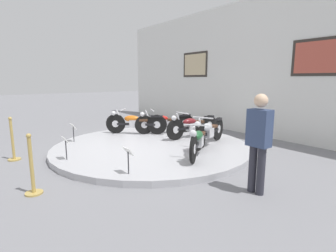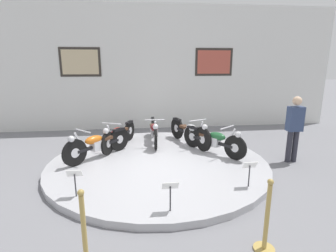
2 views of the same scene
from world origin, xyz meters
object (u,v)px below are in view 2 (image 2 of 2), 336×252
motorcycle_silver (190,131)px  info_placard_front_right (250,168)px  motorcycle_green (214,140)px  stanchion_post_right_of_entry (266,227)px  motorcycle_maroon (154,130)px  motorcycle_red (119,134)px  stanchion_post_left_of_entry (85,241)px  visitor_standing (294,126)px  info_placard_front_left (75,177)px  info_placard_front_centre (170,190)px  motorcycle_orange (97,143)px

motorcycle_silver → info_placard_front_right: size_ratio=3.68×
motorcycle_green → info_placard_front_right: motorcycle_green is taller
motorcycle_silver → stanchion_post_right_of_entry: bearing=-87.9°
motorcycle_maroon → motorcycle_green: bearing=-37.6°
motorcycle_red → info_placard_front_right: 3.74m
stanchion_post_right_of_entry → motorcycle_maroon: bearing=104.2°
stanchion_post_left_of_entry → motorcycle_red: bearing=87.9°
motorcycle_maroon → visitor_standing: bearing=-25.5°
info_placard_front_right → motorcycle_red: bearing=133.8°
info_placard_front_left → info_placard_front_right: (3.18, 0.00, 0.00)m
motorcycle_silver → stanchion_post_left_of_entry: size_ratio=1.84×
stanchion_post_right_of_entry → visitor_standing: bearing=53.7°
info_placard_front_right → stanchion_post_right_of_entry: 1.60m
stanchion_post_left_of_entry → info_placard_front_right: bearing=29.2°
visitor_standing → info_placard_front_left: bearing=-163.7°
info_placard_front_centre → stanchion_post_right_of_entry: bearing=-37.2°
info_placard_front_centre → stanchion_post_right_of_entry: stanchion_post_right_of_entry is taller
motorcycle_silver → stanchion_post_left_of_entry: stanchion_post_left_of_entry is taller
info_placard_front_left → motorcycle_red: bearing=77.6°
motorcycle_silver → visitor_standing: size_ratio=1.14×
motorcycle_maroon → info_placard_front_centre: motorcycle_maroon is taller
motorcycle_green → info_placard_front_centre: (-1.46, -2.56, -0.00)m
motorcycle_maroon → motorcycle_silver: motorcycle_silver is taller
info_placard_front_centre → stanchion_post_right_of_entry: size_ratio=0.50×
motorcycle_red → motorcycle_silver: motorcycle_silver is taller
motorcycle_orange → stanchion_post_right_of_entry: bearing=-52.7°
motorcycle_green → motorcycle_red: bearing=162.0°
motorcycle_orange → stanchion_post_left_of_entry: size_ratio=1.43×
info_placard_front_left → stanchion_post_left_of_entry: bearing=-74.0°
info_placard_front_left → info_placard_front_centre: (1.59, -0.66, 0.00)m
motorcycle_red → info_placard_front_left: bearing=-102.4°
motorcycle_orange → stanchion_post_right_of_entry: (2.62, -3.43, -0.17)m
motorcycle_red → info_placard_front_right: (2.59, -2.70, -0.00)m
motorcycle_orange → stanchion_post_left_of_entry: bearing=-84.7°
motorcycle_maroon → motorcycle_silver: bearing=-17.9°
motorcycle_orange → motorcycle_maroon: (1.47, 1.12, -0.01)m
motorcycle_green → info_placard_front_right: 1.90m
info_placard_front_centre → visitor_standing: 3.96m
visitor_standing → stanchion_post_left_of_entry: size_ratio=1.61×
motorcycle_red → info_placard_front_left: (-0.59, -2.70, -0.00)m
visitor_standing → motorcycle_red: bearing=163.8°
motorcycle_red → motorcycle_maroon: 1.05m
motorcycle_maroon → visitor_standing: size_ratio=1.19×
info_placard_front_centre → stanchion_post_right_of_entry: 1.45m
stanchion_post_right_of_entry → stanchion_post_left_of_entry: bearing=180.0°
motorcycle_red → motorcycle_green: (2.46, -0.80, 0.00)m
motorcycle_red → visitor_standing: size_ratio=1.10×
info_placard_front_right → info_placard_front_left: bearing=180.0°
motorcycle_red → info_placard_front_right: bearing=-46.2°
motorcycle_silver → stanchion_post_left_of_entry: 4.75m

